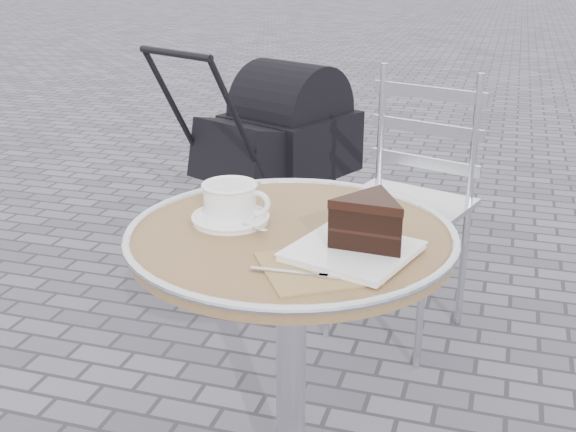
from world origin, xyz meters
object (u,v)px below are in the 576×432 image
(cafe_table, at_px, (291,300))
(cappuccino_set, at_px, (231,205))
(cake_plate_set, at_px, (365,229))
(bistro_chair, at_px, (414,173))
(baby_stroller, at_px, (275,154))

(cafe_table, bearing_deg, cappuccino_set, 171.79)
(cafe_table, height_order, cake_plate_set, cake_plate_set)
(cappuccino_set, height_order, cake_plate_set, cake_plate_set)
(bistro_chair, xyz_separation_m, baby_stroller, (-0.69, 0.56, -0.14))
(cafe_table, bearing_deg, baby_stroller, 109.22)
(cafe_table, relative_size, cake_plate_set, 2.06)
(cake_plate_set, bearing_deg, baby_stroller, 130.16)
(cafe_table, distance_m, bistro_chair, 1.03)
(cappuccino_set, relative_size, bistro_chair, 0.20)
(cappuccino_set, xyz_separation_m, bistro_chair, (0.28, 1.00, -0.20))
(baby_stroller, bearing_deg, bistro_chair, -15.45)
(baby_stroller, bearing_deg, cafe_table, -46.96)
(cafe_table, distance_m, cake_plate_set, 0.29)
(cappuccino_set, bearing_deg, bistro_chair, 71.49)
(cafe_table, height_order, cappuccino_set, cappuccino_set)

